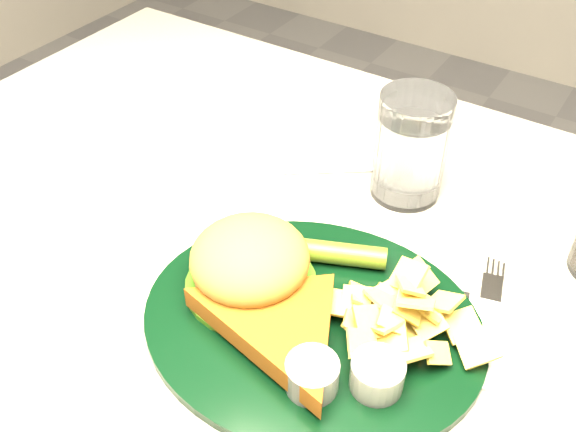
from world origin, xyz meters
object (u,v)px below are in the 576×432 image
dinner_plate (313,300)px  water_glass (411,147)px  fork_napkin (461,332)px  table (300,430)px

dinner_plate → water_glass: 0.24m
water_glass → fork_napkin: size_ratio=0.83×
table → dinner_plate: 0.43m
water_glass → fork_napkin: (0.14, -0.18, -0.06)m
table → dinner_plate: size_ratio=3.55×
dinner_plate → table: bearing=112.4°
dinner_plate → fork_napkin: dinner_plate is taller
table → water_glass: size_ratio=8.96×
dinner_plate → fork_napkin: size_ratio=2.09×
table → water_glass: bearing=72.6°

